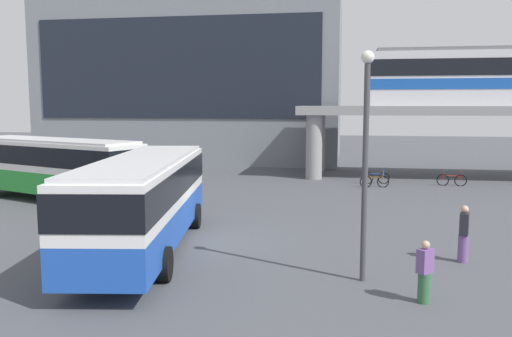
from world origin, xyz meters
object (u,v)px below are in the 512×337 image
at_px(bus_main, 145,194).
at_px(bus_secondary, 52,163).
at_px(station_building, 201,81).
at_px(pedestrian_near_building, 425,274).
at_px(bicycle_blue, 376,178).
at_px(bicycle_brown, 374,181).
at_px(pedestrian_at_kerb, 464,235).
at_px(bicycle_red, 452,180).

relative_size(bus_main, bus_secondary, 1.01).
relative_size(station_building, pedestrian_near_building, 16.20).
distance_m(bicycle_blue, pedestrian_near_building, 20.81).
distance_m(bicycle_blue, bicycle_brown, 1.58).
xyz_separation_m(bicycle_brown, pedestrian_at_kerb, (1.98, -15.38, 0.51)).
xyz_separation_m(bus_secondary, pedestrian_at_kerb, (18.78, -8.04, -1.12)).
height_order(bicycle_brown, pedestrian_at_kerb, pedestrian_at_kerb).
bearing_deg(bus_secondary, station_building, 86.64).
bearing_deg(bicycle_brown, bus_secondary, -156.40).
bearing_deg(bus_main, pedestrian_at_kerb, 2.64).
bearing_deg(bus_secondary, pedestrian_at_kerb, -23.19).
height_order(bicycle_red, bicycle_brown, same).
height_order(station_building, bus_main, station_building).
distance_m(bus_secondary, pedestrian_near_building, 20.84).
bearing_deg(pedestrian_at_kerb, bicycle_brown, 97.35).
bearing_deg(bicycle_red, bus_secondary, -157.82).
height_order(bicycle_red, pedestrian_at_kerb, pedestrian_at_kerb).
xyz_separation_m(station_building, bicycle_brown, (15.39, -16.54, -6.85)).
xyz_separation_m(pedestrian_near_building, pedestrian_at_kerb, (1.72, 3.85, 0.12)).
bearing_deg(pedestrian_near_building, station_building, 113.64).
xyz_separation_m(bus_secondary, pedestrian_near_building, (17.06, -11.89, -1.24)).
bearing_deg(bicycle_red, bus_main, -127.22).
relative_size(bicycle_red, bicycle_brown, 1.01).
bearing_deg(bus_secondary, pedestrian_near_building, -34.88).
bearing_deg(bicycle_brown, bus_main, -117.91).
distance_m(station_building, bus_secondary, 24.49).
height_order(bus_main, bicycle_red, bus_main).
bearing_deg(bicycle_brown, pedestrian_near_building, -89.20).
xyz_separation_m(bicycle_blue, pedestrian_at_kerb, (1.83, -16.95, 0.51)).
xyz_separation_m(station_building, pedestrian_near_building, (15.66, -35.78, -6.46)).
height_order(bus_secondary, pedestrian_at_kerb, bus_secondary).
xyz_separation_m(bicycle_blue, bicycle_brown, (-0.15, -1.57, 0.00)).
xyz_separation_m(bus_main, bus_secondary, (-8.39, 8.52, 0.00)).
relative_size(bicycle_blue, pedestrian_near_building, 1.10).
xyz_separation_m(bus_secondary, bicycle_brown, (16.79, 7.34, -1.63)).
height_order(station_building, bicycle_red, station_building).
bearing_deg(pedestrian_at_kerb, bus_main, -177.36).
relative_size(station_building, bicycle_brown, 14.70).
bearing_deg(bicycle_red, pedestrian_near_building, -102.21).
bearing_deg(pedestrian_near_building, bicycle_brown, 90.80).
height_order(bus_main, bus_secondary, same).
height_order(bus_main, pedestrian_near_building, bus_main).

